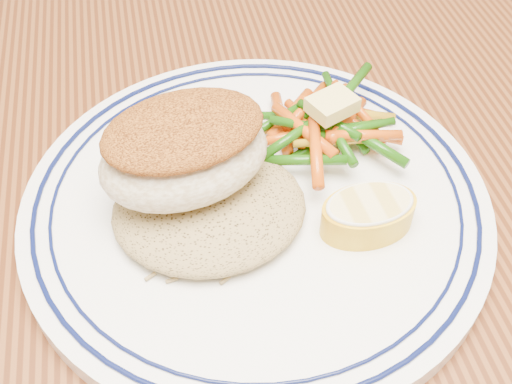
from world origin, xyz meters
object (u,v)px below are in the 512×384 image
(plate, at_px, (256,203))
(fish_fillet, at_px, (184,150))
(dining_table, at_px, (201,351))
(lemon_wedge, at_px, (368,213))
(rice_pilaf, at_px, (209,204))
(vegetable_pile, at_px, (325,125))

(plate, bearing_deg, fish_fillet, 170.16)
(dining_table, relative_size, lemon_wedge, 24.76)
(rice_pilaf, xyz_separation_m, vegetable_pile, (0.09, 0.05, 0.00))
(dining_table, relative_size, rice_pilaf, 12.66)
(vegetable_pile, height_order, lemon_wedge, vegetable_pile)
(dining_table, bearing_deg, fish_fillet, 81.86)
(plate, relative_size, lemon_wedge, 4.90)
(rice_pilaf, height_order, lemon_wedge, same)
(lemon_wedge, bearing_deg, rice_pilaf, 163.45)
(lemon_wedge, bearing_deg, plate, 148.27)
(lemon_wedge, bearing_deg, fish_fillet, 156.38)
(plate, distance_m, lemon_wedge, 0.07)
(plate, bearing_deg, rice_pilaf, -161.96)
(fish_fillet, xyz_separation_m, lemon_wedge, (0.10, -0.04, -0.03))
(dining_table, height_order, vegetable_pile, vegetable_pile)
(plate, xyz_separation_m, lemon_wedge, (0.06, -0.04, 0.02))
(dining_table, height_order, lemon_wedge, lemon_wedge)
(dining_table, height_order, plate, plate)
(dining_table, distance_m, vegetable_pile, 0.18)
(vegetable_pile, bearing_deg, lemon_wedge, -87.55)
(lemon_wedge, bearing_deg, dining_table, -180.00)
(vegetable_pile, relative_size, lemon_wedge, 1.87)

